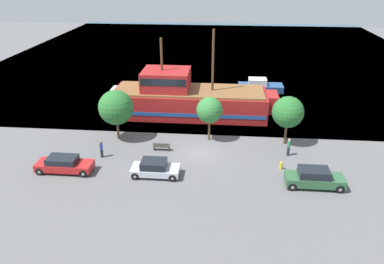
{
  "coord_description": "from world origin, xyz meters",
  "views": [
    {
      "loc": [
        2.1,
        -32.62,
        17.15
      ],
      "look_at": [
        -1.04,
        2.0,
        1.2
      ],
      "focal_mm": 35.0,
      "sensor_mm": 36.0,
      "label": 1
    }
  ],
  "objects": [
    {
      "name": "ground_plane",
      "position": [
        0.0,
        0.0,
        0.0
      ],
      "size": [
        160.0,
        160.0,
        0.0
      ],
      "primitive_type": "plane",
      "color": "#5B5B5E"
    },
    {
      "name": "water_surface",
      "position": [
        0.0,
        44.0,
        0.0
      ],
      "size": [
        80.0,
        80.0,
        0.0
      ],
      "primitive_type": "plane",
      "color": "#33566B",
      "rests_on": "ground"
    },
    {
      "name": "pirate_ship",
      "position": [
        -2.34,
        9.82,
        2.01
      ],
      "size": [
        19.66,
        5.97,
        10.28
      ],
      "color": "#A31E1E",
      "rests_on": "water_surface"
    },
    {
      "name": "moored_boat_dockside",
      "position": [
        7.17,
        19.79,
        0.68
      ],
      "size": [
        6.35,
        2.54,
        1.8
      ],
      "color": "navy",
      "rests_on": "water_surface"
    },
    {
      "name": "moored_boat_outer",
      "position": [
        -11.18,
        16.99,
        0.53
      ],
      "size": [
        5.43,
        2.28,
        1.41
      ],
      "color": "silver",
      "rests_on": "water_surface"
    },
    {
      "name": "parked_car_curb_front",
      "position": [
        -3.67,
        -4.76,
        0.71
      ],
      "size": [
        4.18,
        1.98,
        1.45
      ],
      "color": "#B7BCC6",
      "rests_on": "ground_plane"
    },
    {
      "name": "parked_car_curb_mid",
      "position": [
        9.79,
        -5.34,
        0.81
      ],
      "size": [
        4.77,
        1.84,
        1.65
      ],
      "color": "#2D5B38",
      "rests_on": "ground_plane"
    },
    {
      "name": "parked_car_curb_rear",
      "position": [
        -11.82,
        -4.83,
        0.73
      ],
      "size": [
        4.95,
        1.87,
        1.44
      ],
      "color": "#B21E1E",
      "rests_on": "ground_plane"
    },
    {
      "name": "fire_hydrant",
      "position": [
        7.45,
        -2.7,
        0.41
      ],
      "size": [
        0.42,
        0.25,
        0.76
      ],
      "color": "yellow",
      "rests_on": "ground_plane"
    },
    {
      "name": "bench_promenade_east",
      "position": [
        -3.86,
        -0.06,
        0.43
      ],
      "size": [
        1.63,
        0.45,
        0.85
      ],
      "color": "#4C4742",
      "rests_on": "ground_plane"
    },
    {
      "name": "pedestrian_walking_near",
      "position": [
        8.45,
        0.02,
        0.91
      ],
      "size": [
        0.32,
        0.32,
        1.79
      ],
      "color": "#232838",
      "rests_on": "ground_plane"
    },
    {
      "name": "pedestrian_walking_far",
      "position": [
        -9.35,
        -1.92,
        0.87
      ],
      "size": [
        0.32,
        0.32,
        1.71
      ],
      "color": "#232838",
      "rests_on": "ground_plane"
    },
    {
      "name": "tree_row_east",
      "position": [
        -8.85,
        2.22,
        3.52
      ],
      "size": [
        3.58,
        3.58,
        5.32
      ],
      "color": "brown",
      "rests_on": "ground_plane"
    },
    {
      "name": "tree_row_mideast",
      "position": [
        0.68,
        2.87,
        3.3
      ],
      "size": [
        2.7,
        2.7,
        4.67
      ],
      "color": "brown",
      "rests_on": "ground_plane"
    },
    {
      "name": "tree_row_midwest",
      "position": [
        8.48,
        2.65,
        3.47
      ],
      "size": [
        3.15,
        3.15,
        5.05
      ],
      "color": "brown",
      "rests_on": "ground_plane"
    }
  ]
}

